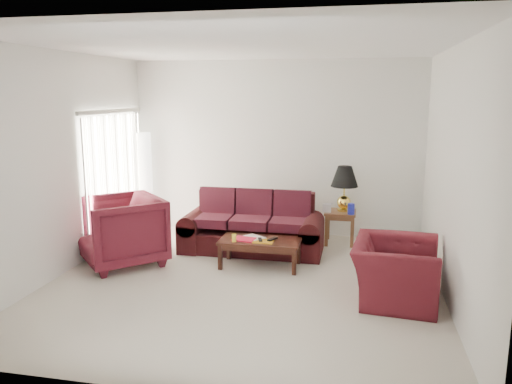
% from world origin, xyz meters
% --- Properties ---
extents(floor, '(5.00, 5.00, 0.00)m').
position_xyz_m(floor, '(0.00, 0.00, 0.00)').
color(floor, beige).
rests_on(floor, ground).
extents(blinds, '(0.10, 2.00, 2.16)m').
position_xyz_m(blinds, '(-2.42, 1.30, 1.08)').
color(blinds, silver).
rests_on(blinds, ground).
extents(sofa, '(2.22, 1.03, 0.90)m').
position_xyz_m(sofa, '(-0.17, 1.36, 0.45)').
color(sofa, black).
rests_on(sofa, ground).
extents(throw_pillow, '(0.39, 0.19, 0.40)m').
position_xyz_m(throw_pillow, '(-0.79, 1.94, 0.69)').
color(throw_pillow, black).
rests_on(throw_pillow, sofa).
extents(end_table, '(0.52, 0.52, 0.54)m').
position_xyz_m(end_table, '(1.16, 2.05, 0.27)').
color(end_table, brown).
rests_on(end_table, ground).
extents(table_lamp, '(0.49, 0.49, 0.74)m').
position_xyz_m(table_lamp, '(1.21, 2.09, 0.91)').
color(table_lamp, '#E5C247').
rests_on(table_lamp, end_table).
extents(clock, '(0.14, 0.05, 0.14)m').
position_xyz_m(clock, '(0.95, 1.93, 0.61)').
color(clock, silver).
rests_on(clock, end_table).
extents(blue_canister, '(0.11, 0.11, 0.18)m').
position_xyz_m(blue_canister, '(1.34, 1.86, 0.63)').
color(blue_canister, navy).
rests_on(blue_canister, end_table).
extents(picture_frame, '(0.14, 0.17, 0.05)m').
position_xyz_m(picture_frame, '(0.96, 2.20, 0.63)').
color(picture_frame, '#BABBBF').
rests_on(picture_frame, end_table).
extents(floor_lamp, '(0.37, 0.37, 1.78)m').
position_xyz_m(floor_lamp, '(-2.31, 2.20, 0.89)').
color(floor_lamp, silver).
rests_on(floor_lamp, ground).
extents(armchair_left, '(1.53, 1.53, 1.00)m').
position_xyz_m(armchair_left, '(-1.88, 0.37, 0.50)').
color(armchair_left, '#48101A').
rests_on(armchair_left, ground).
extents(armchair_right, '(1.08, 1.20, 0.72)m').
position_xyz_m(armchair_right, '(1.90, -0.15, 0.36)').
color(armchair_right, '#481017').
rests_on(armchair_right, ground).
extents(coffee_table, '(1.17, 0.63, 0.40)m').
position_xyz_m(coffee_table, '(0.09, 0.67, 0.20)').
color(coffee_table, black).
rests_on(coffee_table, ground).
extents(magazine_red, '(0.35, 0.29, 0.02)m').
position_xyz_m(magazine_red, '(-0.12, 0.62, 0.41)').
color(magazine_red, red).
rests_on(magazine_red, coffee_table).
extents(magazine_white, '(0.38, 0.36, 0.02)m').
position_xyz_m(magazine_white, '(-0.01, 0.72, 0.41)').
color(magazine_white, white).
rests_on(magazine_white, coffee_table).
extents(magazine_orange, '(0.28, 0.21, 0.02)m').
position_xyz_m(magazine_orange, '(0.16, 0.58, 0.41)').
color(magazine_orange, orange).
rests_on(magazine_orange, coffee_table).
extents(remote_a, '(0.09, 0.17, 0.02)m').
position_xyz_m(remote_a, '(0.11, 0.59, 0.43)').
color(remote_a, black).
rests_on(remote_a, coffee_table).
extents(remote_b, '(0.13, 0.20, 0.02)m').
position_xyz_m(remote_b, '(0.28, 0.65, 0.43)').
color(remote_b, black).
rests_on(remote_b, coffee_table).
extents(yellow_glass, '(0.07, 0.07, 0.11)m').
position_xyz_m(yellow_glass, '(-0.24, 0.50, 0.45)').
color(yellow_glass, yellow).
rests_on(yellow_glass, coffee_table).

